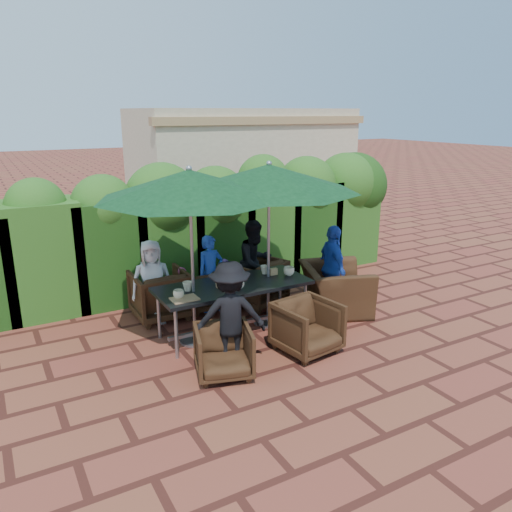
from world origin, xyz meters
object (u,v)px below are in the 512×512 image
chair_far_mid (207,287)px  chair_far_right (255,280)px  chair_near_right (307,325)px  chair_end_right (336,281)px  chair_near_left (223,349)px  umbrella_right (269,178)px  umbrella_left (189,185)px  dining_table (233,289)px  chair_far_left (160,292)px

chair_far_mid → chair_far_right: bearing=169.6°
chair_near_right → chair_end_right: chair_end_right is taller
chair_near_left → chair_end_right: 2.68m
umbrella_right → chair_end_right: bearing=-4.5°
umbrella_left → chair_end_right: umbrella_left is taller
dining_table → umbrella_right: size_ratio=0.85×
dining_table → chair_end_right: chair_end_right is taller
chair_far_mid → chair_near_right: size_ratio=0.94×
chair_far_mid → chair_near_left: bearing=77.6°
chair_near_right → umbrella_left: bearing=131.5°
chair_end_right → umbrella_right: bearing=106.6°
chair_near_right → umbrella_right: bearing=80.5°
chair_end_right → chair_near_right: bearing=149.7°
chair_far_left → chair_end_right: 2.80m
umbrella_left → chair_near_right: 2.41m
chair_far_left → chair_far_right: (1.57, -0.22, 0.01)m
chair_near_right → chair_far_mid: bearing=96.3°
chair_far_right → chair_end_right: chair_end_right is taller
umbrella_left → umbrella_right: size_ratio=0.94×
chair_near_left → dining_table: bearing=74.5°
chair_far_left → umbrella_right: bearing=144.3°
umbrella_right → chair_far_right: (0.21, 0.78, -1.79)m
umbrella_left → chair_end_right: size_ratio=2.17×
chair_near_right → chair_far_left: bearing=114.7°
chair_near_left → chair_near_right: chair_near_right is taller
umbrella_left → chair_end_right: 2.98m
umbrella_right → chair_near_right: 2.12m
umbrella_left → umbrella_right: (1.23, 0.06, 0.00)m
dining_table → umbrella_left: bearing=179.7°
umbrella_left → chair_far_right: (1.43, 0.83, -1.79)m
chair_far_left → chair_far_right: chair_far_right is taller
chair_near_left → umbrella_right: bearing=57.6°
chair_far_left → chair_end_right: size_ratio=0.74×
chair_far_left → chair_near_right: size_ratio=1.09×
umbrella_right → chair_far_mid: umbrella_right is taller
umbrella_left → umbrella_right: same height
umbrella_left → umbrella_right: 1.23m
dining_table → umbrella_left: (-0.61, 0.00, 1.54)m
chair_far_right → chair_near_right: (-0.23, -1.85, -0.04)m
chair_far_mid → chair_end_right: chair_end_right is taller
chair_near_left → chair_far_left: bearing=109.3°
umbrella_left → chair_far_mid: size_ratio=3.39×
chair_near_right → chair_near_left: bearing=172.9°
chair_near_left → chair_end_right: (2.49, 1.00, 0.15)m
chair_end_right → umbrella_left: bearing=110.2°
umbrella_right → chair_end_right: umbrella_right is taller
chair_far_left → chair_far_mid: size_ratio=1.16×
umbrella_left → chair_far_left: (-0.14, 1.05, -1.79)m
umbrella_right → chair_far_right: umbrella_right is taller
dining_table → chair_far_mid: 1.11m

